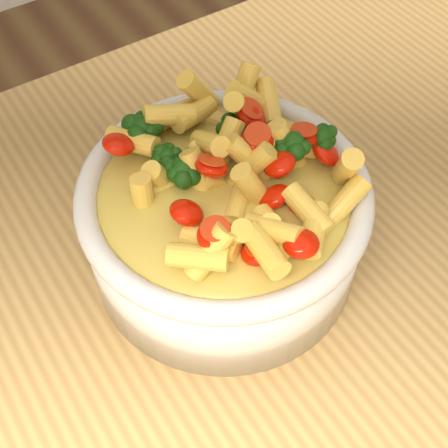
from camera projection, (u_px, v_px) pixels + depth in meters
table at (333, 335)px, 0.62m from camera, size 1.20×0.80×0.90m
serving_bowl at (224, 223)px, 0.51m from camera, size 0.23×0.23×0.10m
pasta_salad at (224, 172)px, 0.47m from camera, size 0.18×0.18×0.04m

